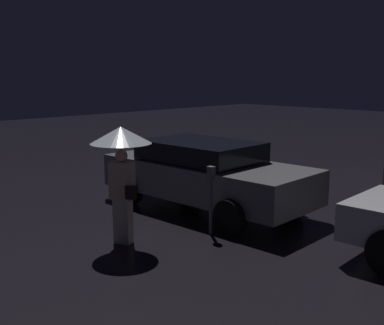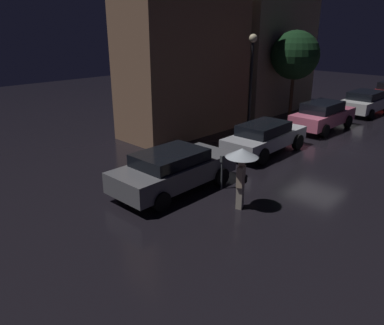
{
  "view_description": "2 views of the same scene",
  "coord_description": "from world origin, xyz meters",
  "px_view_note": "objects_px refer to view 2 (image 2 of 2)",
  "views": [
    {
      "loc": [
        -1.61,
        -5.87,
        2.78
      ],
      "look_at": [
        -7.57,
        0.2,
        1.21
      ],
      "focal_mm": 45.0,
      "sensor_mm": 36.0,
      "label": 1
    },
    {
      "loc": [
        -16.32,
        -7.5,
        5.34
      ],
      "look_at": [
        -8.56,
        0.12,
        1.37
      ],
      "focal_mm": 35.0,
      "sensor_mm": 36.0,
      "label": 2
    }
  ],
  "objects_px": {
    "parked_car_silver": "(265,137)",
    "parking_meter": "(222,168)",
    "parked_car_pink": "(323,115)",
    "parked_car_white": "(366,102)",
    "parked_car_grey": "(174,169)",
    "pedestrian_with_umbrella": "(242,161)",
    "street_lamp_near": "(252,69)"
  },
  "relations": [
    {
      "from": "pedestrian_with_umbrella",
      "to": "parking_meter",
      "type": "xyz_separation_m",
      "value": [
        0.73,
        1.36,
        -0.79
      ]
    },
    {
      "from": "parked_car_pink",
      "to": "parking_meter",
      "type": "bearing_deg",
      "value": -172.79
    },
    {
      "from": "parked_car_silver",
      "to": "parked_car_white",
      "type": "height_order",
      "value": "parked_car_white"
    },
    {
      "from": "parked_car_silver",
      "to": "street_lamp_near",
      "type": "bearing_deg",
      "value": 47.59
    },
    {
      "from": "parking_meter",
      "to": "parked_car_silver",
      "type": "bearing_deg",
      "value": 15.44
    },
    {
      "from": "parked_car_silver",
      "to": "pedestrian_with_umbrella",
      "type": "distance_m",
      "value": 5.78
    },
    {
      "from": "parked_car_grey",
      "to": "pedestrian_with_umbrella",
      "type": "xyz_separation_m",
      "value": [
        0.47,
        -2.51,
        0.79
      ]
    },
    {
      "from": "parked_car_grey",
      "to": "street_lamp_near",
      "type": "bearing_deg",
      "value": 16.42
    },
    {
      "from": "parked_car_grey",
      "to": "parked_car_silver",
      "type": "bearing_deg",
      "value": -0.49
    },
    {
      "from": "parked_car_grey",
      "to": "parked_car_silver",
      "type": "distance_m",
      "value": 5.59
    },
    {
      "from": "parked_car_grey",
      "to": "parked_car_pink",
      "type": "relative_size",
      "value": 1.02
    },
    {
      "from": "parked_car_white",
      "to": "street_lamp_near",
      "type": "relative_size",
      "value": 0.91
    },
    {
      "from": "parked_car_silver",
      "to": "parking_meter",
      "type": "bearing_deg",
      "value": -166.63
    },
    {
      "from": "parked_car_white",
      "to": "parking_meter",
      "type": "xyz_separation_m",
      "value": [
        -15.67,
        -1.13,
        -0.01
      ]
    },
    {
      "from": "parked_car_white",
      "to": "street_lamp_near",
      "type": "distance_m",
      "value": 9.95
    },
    {
      "from": "parked_car_silver",
      "to": "pedestrian_with_umbrella",
      "type": "xyz_separation_m",
      "value": [
        -5.12,
        -2.57,
        0.81
      ]
    },
    {
      "from": "parked_car_silver",
      "to": "pedestrian_with_umbrella",
      "type": "height_order",
      "value": "pedestrian_with_umbrella"
    },
    {
      "from": "pedestrian_with_umbrella",
      "to": "street_lamp_near",
      "type": "height_order",
      "value": "street_lamp_near"
    },
    {
      "from": "parked_car_pink",
      "to": "pedestrian_with_umbrella",
      "type": "relative_size",
      "value": 2.31
    },
    {
      "from": "parking_meter",
      "to": "street_lamp_near",
      "type": "height_order",
      "value": "street_lamp_near"
    },
    {
      "from": "parked_car_grey",
      "to": "pedestrian_with_umbrella",
      "type": "bearing_deg",
      "value": -80.59
    },
    {
      "from": "parked_car_pink",
      "to": "pedestrian_with_umbrella",
      "type": "bearing_deg",
      "value": -166.19
    },
    {
      "from": "parked_car_silver",
      "to": "parking_meter",
      "type": "height_order",
      "value": "parked_car_silver"
    },
    {
      "from": "parked_car_grey",
      "to": "parked_car_pink",
      "type": "bearing_deg",
      "value": -0.76
    },
    {
      "from": "parked_car_white",
      "to": "street_lamp_near",
      "type": "xyz_separation_m",
      "value": [
        -9.3,
        2.41,
        2.59
      ]
    },
    {
      "from": "parked_car_pink",
      "to": "parked_car_white",
      "type": "distance_m",
      "value": 5.76
    },
    {
      "from": "parked_car_grey",
      "to": "parked_car_silver",
      "type": "relative_size",
      "value": 1.0
    },
    {
      "from": "parked_car_silver",
      "to": "parking_meter",
      "type": "relative_size",
      "value": 3.79
    },
    {
      "from": "parking_meter",
      "to": "street_lamp_near",
      "type": "bearing_deg",
      "value": 29.09
    },
    {
      "from": "parked_car_pink",
      "to": "parked_car_white",
      "type": "height_order",
      "value": "parked_car_pink"
    },
    {
      "from": "parked_car_grey",
      "to": "pedestrian_with_umbrella",
      "type": "relative_size",
      "value": 2.35
    },
    {
      "from": "pedestrian_with_umbrella",
      "to": "parked_car_grey",
      "type": "bearing_deg",
      "value": -102.01
    }
  ]
}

